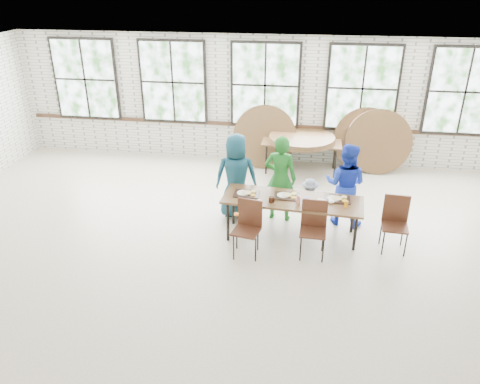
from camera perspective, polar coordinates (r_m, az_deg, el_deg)
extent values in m
plane|color=beige|center=(7.76, -0.43, -8.28)|extent=(12.00, 12.00, 0.00)
plane|color=white|center=(6.57, -0.52, 13.95)|extent=(12.00, 12.00, 0.00)
plane|color=silver|center=(11.27, 3.07, 11.10)|extent=(12.00, 0.00, 12.00)
cube|color=#422819|center=(11.40, 2.99, 8.14)|extent=(11.80, 0.05, 0.08)
cube|color=black|center=(12.32, -18.30, 12.94)|extent=(1.62, 0.05, 1.97)
cube|color=white|center=(12.29, -18.37, 12.90)|extent=(1.50, 0.01, 1.85)
cube|color=black|center=(11.53, -8.16, 13.13)|extent=(1.62, 0.05, 1.97)
cube|color=white|center=(11.49, -8.21, 13.09)|extent=(1.50, 0.01, 1.85)
cube|color=black|center=(11.12, 3.09, 12.89)|extent=(1.62, 0.05, 1.97)
cube|color=white|center=(11.09, 3.07, 12.85)|extent=(1.50, 0.01, 1.85)
cube|color=black|center=(11.14, 14.68, 12.14)|extent=(1.62, 0.05, 1.97)
cube|color=white|center=(11.11, 14.70, 12.09)|extent=(1.50, 0.01, 1.85)
cube|color=black|center=(11.59, 25.72, 10.96)|extent=(1.62, 0.05, 1.97)
cube|color=white|center=(11.56, 25.77, 10.92)|extent=(1.50, 0.01, 1.85)
cube|color=brown|center=(8.10, 6.40, -0.99)|extent=(2.46, 1.01, 0.04)
cylinder|color=black|center=(8.11, -1.48, -3.78)|extent=(0.05, 0.05, 0.70)
cylinder|color=black|center=(8.63, -0.81, -1.84)|extent=(0.05, 0.05, 0.70)
cylinder|color=black|center=(8.07, 13.88, -4.76)|extent=(0.05, 0.05, 0.70)
cylinder|color=black|center=(8.59, 13.59, -2.75)|extent=(0.05, 0.05, 0.70)
cube|color=#492618|center=(7.66, 0.74, -4.83)|extent=(0.49, 0.48, 0.03)
cube|color=#492618|center=(7.69, 1.22, -2.54)|extent=(0.42, 0.11, 0.50)
cylinder|color=black|center=(7.66, -0.78, -6.85)|extent=(0.02, 0.02, 0.44)
cylinder|color=black|center=(7.94, -0.40, -5.54)|extent=(0.02, 0.02, 0.44)
cylinder|color=black|center=(7.61, 1.91, -7.06)|extent=(0.02, 0.02, 0.44)
cylinder|color=black|center=(7.90, 2.20, -5.73)|extent=(0.02, 0.02, 0.44)
cube|color=#492618|center=(7.72, 8.86, -4.87)|extent=(0.44, 0.42, 0.03)
cube|color=#492618|center=(7.77, 9.06, -2.58)|extent=(0.42, 0.05, 0.50)
cylinder|color=black|center=(7.69, 7.40, -6.90)|extent=(0.02, 0.02, 0.44)
cylinder|color=black|center=(7.98, 7.47, -5.60)|extent=(0.02, 0.02, 0.44)
cylinder|color=black|center=(7.71, 10.09, -7.06)|extent=(0.02, 0.02, 0.44)
cylinder|color=black|center=(7.99, 10.05, -5.75)|extent=(0.02, 0.02, 0.44)
cube|color=#492618|center=(8.20, 18.34, -4.06)|extent=(0.45, 0.43, 0.03)
cube|color=#492618|center=(8.25, 18.49, -1.91)|extent=(0.42, 0.06, 0.50)
cylinder|color=black|center=(8.13, 17.04, -6.00)|extent=(0.02, 0.02, 0.44)
cylinder|color=black|center=(8.42, 16.76, -4.79)|extent=(0.02, 0.02, 0.44)
cylinder|color=black|center=(8.20, 19.53, -6.11)|extent=(0.02, 0.02, 0.44)
cylinder|color=black|center=(8.49, 19.16, -4.91)|extent=(0.02, 0.02, 0.44)
imported|color=#164D55|center=(8.73, -0.45, 1.93)|extent=(0.84, 0.59, 1.63)
imported|color=#1B6620|center=(8.65, 4.93, 1.66)|extent=(0.65, 0.47, 1.65)
imported|color=#14203F|center=(8.82, 8.41, -0.96)|extent=(0.58, 0.39, 0.84)
imported|color=#1B37C2|center=(8.70, 12.70, 0.89)|extent=(0.90, 0.79, 1.56)
cube|color=brown|center=(10.86, 7.52, 6.04)|extent=(1.81, 0.77, 0.04)
cylinder|color=black|center=(10.77, 3.21, 3.95)|extent=(0.04, 0.04, 0.70)
cylinder|color=black|center=(11.28, 3.48, 4.97)|extent=(0.04, 0.04, 0.70)
cylinder|color=black|center=(10.76, 11.52, 3.43)|extent=(0.04, 0.04, 0.70)
cylinder|color=black|center=(11.27, 11.42, 4.48)|extent=(0.04, 0.04, 0.70)
cube|color=black|center=(8.21, 0.81, -0.21)|extent=(0.44, 0.33, 0.02)
cube|color=black|center=(8.17, 5.73, -0.51)|extent=(0.44, 0.33, 0.02)
cube|color=black|center=(8.18, 11.76, -0.89)|extent=(0.44, 0.33, 0.02)
cylinder|color=black|center=(7.94, 3.85, -0.93)|extent=(0.09, 0.09, 0.09)
cube|color=red|center=(7.93, 7.11, -1.06)|extent=(0.06, 0.06, 0.11)
cylinder|color=#1B2AD1|center=(7.97, 8.09, -1.00)|extent=(0.07, 0.07, 0.10)
cylinder|color=orange|center=(7.95, 12.82, -1.45)|extent=(0.07, 0.07, 0.11)
cylinder|color=white|center=(7.91, 9.84, -1.37)|extent=(0.17, 0.17, 0.10)
ellipsoid|color=white|center=(7.93, 2.36, -1.11)|extent=(0.11, 0.11, 0.05)
ellipsoid|color=white|center=(8.05, 11.06, -1.15)|extent=(0.11, 0.11, 0.05)
cylinder|color=brown|center=(10.85, 7.53, 6.24)|extent=(1.50, 1.50, 0.04)
cylinder|color=brown|center=(10.84, 7.55, 6.47)|extent=(1.50, 1.50, 0.04)
cylinder|color=brown|center=(10.82, 7.56, 6.69)|extent=(1.50, 1.50, 0.04)
cylinder|color=brown|center=(11.10, 3.02, 6.75)|extent=(1.50, 0.44, 1.46)
cylinder|color=brown|center=(11.25, 15.12, 6.13)|extent=(1.50, 0.38, 1.47)
cylinder|color=brown|center=(11.19, 16.53, 5.85)|extent=(1.50, 0.36, 1.48)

